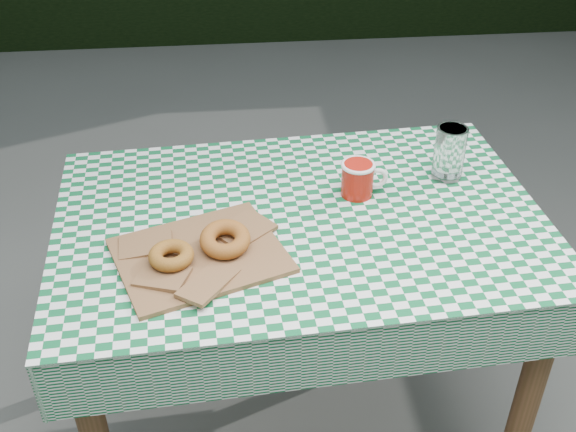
{
  "coord_description": "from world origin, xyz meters",
  "views": [
    {
      "loc": [
        0.01,
        -1.48,
        1.68
      ],
      "look_at": [
        0.13,
        -0.22,
        0.79
      ],
      "focal_mm": 43.44,
      "sensor_mm": 36.0,
      "label": 1
    }
  ],
  "objects_px": {
    "paper_bag": "(200,254)",
    "drinking_glass": "(449,153)",
    "coffee_mug": "(357,179)",
    "table": "(299,335)"
  },
  "relations": [
    {
      "from": "table",
      "to": "coffee_mug",
      "type": "distance_m",
      "value": 0.45
    },
    {
      "from": "coffee_mug",
      "to": "drinking_glass",
      "type": "distance_m",
      "value": 0.24
    },
    {
      "from": "table",
      "to": "drinking_glass",
      "type": "height_order",
      "value": "drinking_glass"
    },
    {
      "from": "coffee_mug",
      "to": "table",
      "type": "bearing_deg",
      "value": -152.45
    },
    {
      "from": "paper_bag",
      "to": "coffee_mug",
      "type": "relative_size",
      "value": 2.23
    },
    {
      "from": "table",
      "to": "coffee_mug",
      "type": "xyz_separation_m",
      "value": [
        0.14,
        0.08,
        0.42
      ]
    },
    {
      "from": "paper_bag",
      "to": "drinking_glass",
      "type": "xyz_separation_m",
      "value": [
        0.61,
        0.27,
        0.06
      ]
    },
    {
      "from": "coffee_mug",
      "to": "drinking_glass",
      "type": "relative_size",
      "value": 1.11
    },
    {
      "from": "paper_bag",
      "to": "drinking_glass",
      "type": "distance_m",
      "value": 0.67
    },
    {
      "from": "table",
      "to": "paper_bag",
      "type": "bearing_deg",
      "value": -153.78
    }
  ]
}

